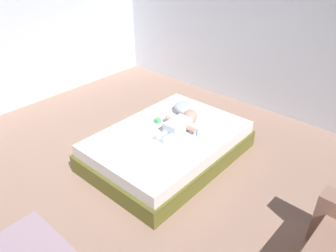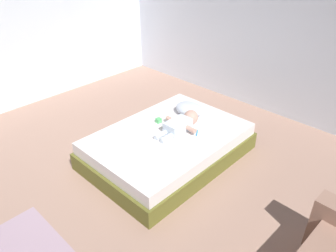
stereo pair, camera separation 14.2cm
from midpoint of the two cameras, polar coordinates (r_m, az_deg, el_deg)
The scene contains 7 objects.
ground_plane at distance 3.64m, azimuth -8.47°, elevation -12.95°, with size 8.00×8.00×0.00m, color tan.
wall_behind_bed at distance 5.18m, azimuth 17.19°, elevation 17.04°, with size 8.00×0.12×2.74m, color silver.
bed at distance 4.09m, azimuth -1.00°, elevation -3.51°, with size 1.38×1.97×0.38m.
pillow at distance 4.39m, azimuth 2.61°, elevation 3.09°, with size 0.41×0.31×0.16m.
baby at distance 4.04m, azimuth 1.35°, elevation 0.49°, with size 0.48×0.69×0.19m.
toothbrush at distance 4.01m, azimuth 4.15°, elevation -1.00°, with size 0.09×0.13×0.02m.
toy_block at distance 4.19m, azimuth -2.79°, elevation 0.92°, with size 0.07×0.07×0.06m.
Camera 1 is at (2.05, -1.64, 2.50)m, focal length 34.52 mm.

